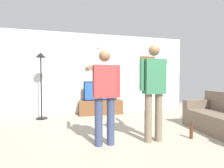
{
  "coord_description": "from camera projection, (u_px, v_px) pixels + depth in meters",
  "views": [
    {
      "loc": [
        -1.09,
        -2.91,
        1.22
      ],
      "look_at": [
        -0.01,
        1.2,
        1.05
      ],
      "focal_mm": 27.23,
      "sensor_mm": 36.0,
      "label": 1
    }
  ],
  "objects": [
    {
      "name": "wall_clock",
      "position": [
        99.0,
        45.0,
        5.83
      ],
      "size": [
        0.27,
        0.03,
        0.27
      ],
      "primitive_type": "cylinder",
      "rotation": [
        1.57,
        0.0,
        0.0
      ],
      "color": "white"
    },
    {
      "name": "person_standing_nearer_lamp",
      "position": [
        104.0,
        91.0,
        3.03
      ],
      "size": [
        0.58,
        0.78,
        1.7
      ],
      "color": "#384266",
      "rests_on": "ground_plane"
    },
    {
      "name": "television",
      "position": [
        100.0,
        91.0,
        5.65
      ],
      "size": [
        1.11,
        0.07,
        0.63
      ],
      "color": "black",
      "rests_on": "tv_stand"
    },
    {
      "name": "person_standing_nearer_couch",
      "position": [
        153.0,
        87.0,
        3.19
      ],
      "size": [
        0.57,
        0.78,
        1.82
      ],
      "color": "#7A6B56",
      "rests_on": "ground_plane"
    },
    {
      "name": "framed_picture",
      "position": [
        148.0,
        65.0,
        6.33
      ],
      "size": [
        0.62,
        0.04,
        0.61
      ],
      "primitive_type": "cube",
      "color": "brown"
    },
    {
      "name": "ground_plane",
      "position": [
        129.0,
        143.0,
        3.13
      ],
      "size": [
        8.4,
        8.4,
        0.0
      ],
      "primitive_type": "plane",
      "color": "#9E937F"
    },
    {
      "name": "floor_lamp",
      "position": [
        41.0,
        72.0,
        4.92
      ],
      "size": [
        0.32,
        0.32,
        1.93
      ],
      "color": "black",
      "rests_on": "ground_plane"
    },
    {
      "name": "beverage_bottle",
      "position": [
        191.0,
        132.0,
        3.37
      ],
      "size": [
        0.07,
        0.07,
        0.33
      ],
      "color": "#592D19",
      "rests_on": "ground_plane"
    },
    {
      "name": "back_wall",
      "position": [
        99.0,
        74.0,
        5.93
      ],
      "size": [
        6.4,
        0.1,
        2.7
      ],
      "primitive_type": "cube",
      "color": "silver",
      "rests_on": "ground_plane"
    },
    {
      "name": "tv_stand",
      "position": [
        101.0,
        107.0,
        5.63
      ],
      "size": [
        1.43,
        0.5,
        0.45
      ],
      "color": "brown",
      "rests_on": "ground_plane"
    }
  ]
}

